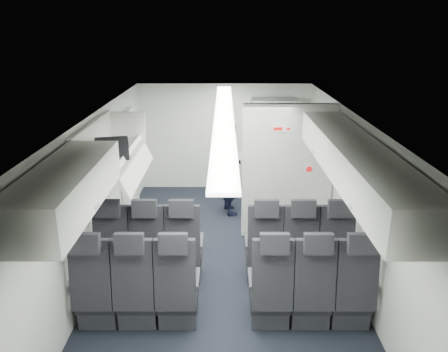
{
  "coord_description": "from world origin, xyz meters",
  "views": [
    {
      "loc": [
        0.01,
        -5.6,
        3.24
      ],
      "look_at": [
        0.0,
        0.4,
        1.15
      ],
      "focal_mm": 35.0,
      "sensor_mm": 36.0,
      "label": 1
    }
  ],
  "objects_px": {
    "carry_on_bag": "(112,149)",
    "galley_unit": "(272,147)",
    "boarding_door": "(129,165)",
    "seat_row_front": "(224,253)",
    "flight_attendant": "(230,168)",
    "seat_row_mid": "(224,293)"
  },
  "relations": [
    {
      "from": "carry_on_bag",
      "to": "galley_unit",
      "type": "bearing_deg",
      "value": 39.53
    },
    {
      "from": "galley_unit",
      "to": "boarding_door",
      "type": "bearing_deg",
      "value": -155.72
    },
    {
      "from": "galley_unit",
      "to": "boarding_door",
      "type": "relative_size",
      "value": 1.02
    },
    {
      "from": "seat_row_front",
      "to": "flight_attendant",
      "type": "height_order",
      "value": "flight_attendant"
    },
    {
      "from": "seat_row_mid",
      "to": "boarding_door",
      "type": "bearing_deg",
      "value": 118.77
    },
    {
      "from": "seat_row_mid",
      "to": "carry_on_bag",
      "type": "relative_size",
      "value": 8.35
    },
    {
      "from": "galley_unit",
      "to": "carry_on_bag",
      "type": "height_order",
      "value": "carry_on_bag"
    },
    {
      "from": "galley_unit",
      "to": "flight_attendant",
      "type": "distance_m",
      "value": 1.32
    },
    {
      "from": "seat_row_front",
      "to": "boarding_door",
      "type": "distance_m",
      "value": 2.71
    },
    {
      "from": "boarding_door",
      "to": "seat_row_front",
      "type": "bearing_deg",
      "value": -51.84
    },
    {
      "from": "seat_row_front",
      "to": "boarding_door",
      "type": "bearing_deg",
      "value": 128.16
    },
    {
      "from": "seat_row_front",
      "to": "flight_attendant",
      "type": "xyz_separation_m",
      "value": [
        0.1,
        2.25,
        0.43
      ]
    },
    {
      "from": "seat_row_front",
      "to": "flight_attendant",
      "type": "relative_size",
      "value": 1.99
    },
    {
      "from": "seat_row_mid",
      "to": "boarding_door",
      "type": "distance_m",
      "value": 3.45
    },
    {
      "from": "boarding_door",
      "to": "galley_unit",
      "type": "bearing_deg",
      "value": 24.28
    },
    {
      "from": "flight_attendant",
      "to": "carry_on_bag",
      "type": "height_order",
      "value": "carry_on_bag"
    },
    {
      "from": "seat_row_front",
      "to": "galley_unit",
      "type": "distance_m",
      "value": 3.43
    },
    {
      "from": "seat_row_mid",
      "to": "flight_attendant",
      "type": "distance_m",
      "value": 3.18
    },
    {
      "from": "seat_row_mid",
      "to": "flight_attendant",
      "type": "xyz_separation_m",
      "value": [
        0.1,
        3.15,
        0.43
      ]
    },
    {
      "from": "seat_row_front",
      "to": "carry_on_bag",
      "type": "xyz_separation_m",
      "value": [
        -1.37,
        0.09,
        1.4
      ]
    },
    {
      "from": "flight_attendant",
      "to": "seat_row_mid",
      "type": "bearing_deg",
      "value": 163.06
    },
    {
      "from": "seat_row_front",
      "to": "boarding_door",
      "type": "xyz_separation_m",
      "value": [
        -1.64,
        2.09,
        0.55
      ]
    }
  ]
}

